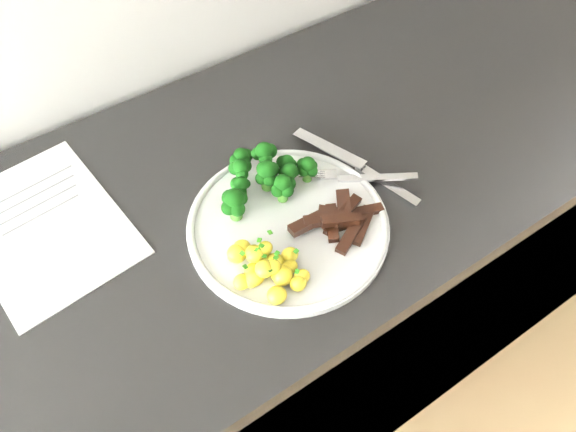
% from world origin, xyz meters
% --- Properties ---
extents(counter, '(2.48, 0.62, 0.93)m').
position_xyz_m(counter, '(0.07, 1.66, 0.47)').
color(counter, black).
rests_on(counter, ground).
extents(recipe_paper, '(0.24, 0.32, 0.00)m').
position_xyz_m(recipe_paper, '(-0.17, 1.78, 0.93)').
color(recipe_paper, silver).
rests_on(recipe_paper, counter).
extents(plate, '(0.31, 0.31, 0.02)m').
position_xyz_m(plate, '(0.14, 1.57, 0.94)').
color(plate, silver).
rests_on(plate, counter).
extents(broccoli, '(0.18, 0.13, 0.07)m').
position_xyz_m(broccoli, '(0.15, 1.64, 0.98)').
color(broccoli, '#366B20').
rests_on(broccoli, plate).
extents(potatoes, '(0.11, 0.12, 0.04)m').
position_xyz_m(potatoes, '(0.07, 1.51, 0.96)').
color(potatoes, gold).
rests_on(potatoes, plate).
extents(beef_strips, '(0.15, 0.10, 0.03)m').
position_xyz_m(beef_strips, '(0.21, 1.52, 0.95)').
color(beef_strips, black).
rests_on(beef_strips, plate).
extents(fork, '(0.16, 0.13, 0.02)m').
position_xyz_m(fork, '(0.29, 1.57, 0.95)').
color(fork, silver).
rests_on(fork, plate).
extents(knife, '(0.09, 0.24, 0.03)m').
position_xyz_m(knife, '(0.31, 1.58, 0.94)').
color(knife, silver).
rests_on(knife, plate).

